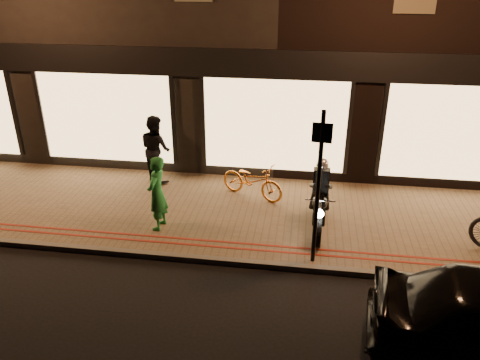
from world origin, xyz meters
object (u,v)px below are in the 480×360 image
at_px(person_green, 157,193).
at_px(sign_post, 318,182).
at_px(bicycle_gold, 252,180).
at_px(motorcycle, 320,203).

bearing_deg(person_green, sign_post, 81.54).
relative_size(sign_post, bicycle_gold, 1.79).
height_order(sign_post, bicycle_gold, sign_post).
relative_size(bicycle_gold, person_green, 1.02).
xyz_separation_m(motorcycle, bicycle_gold, (-1.60, 1.32, -0.18)).
xyz_separation_m(motorcycle, person_green, (-3.41, -0.46, 0.21)).
distance_m(motorcycle, person_green, 3.45).
bearing_deg(motorcycle, person_green, -171.12).
height_order(motorcycle, person_green, person_green).
bearing_deg(person_green, bicycle_gold, 139.41).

